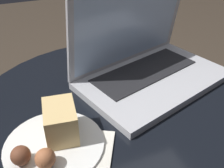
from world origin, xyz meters
name	(u,v)px	position (x,y,z in m)	size (l,w,h in m)	color
table	(117,144)	(0.00, 0.00, 0.44)	(0.69, 0.69, 0.57)	#9E9EA3
napkin	(71,149)	(-0.14, -0.10, 0.57)	(0.19, 0.17, 0.00)	silver
laptop	(146,61)	(0.11, 0.08, 0.62)	(0.43, 0.33, 0.25)	#B2B2B7
beer_glass	(87,30)	(0.00, 0.22, 0.67)	(0.06, 0.06, 0.20)	#C6701E
snack_plate	(55,136)	(-0.16, -0.07, 0.59)	(0.19, 0.19, 0.07)	silver
fork	(68,152)	(-0.15, -0.10, 0.57)	(0.07, 0.17, 0.00)	#B2B2B7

